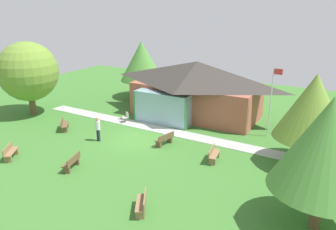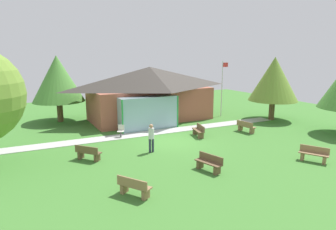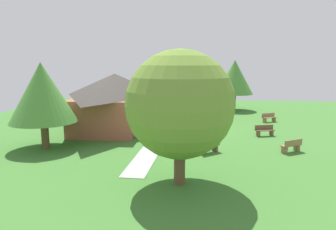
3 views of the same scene
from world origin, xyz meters
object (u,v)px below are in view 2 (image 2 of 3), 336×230
(bench_rear_near_path, at_px, (199,131))
(tree_behind_pavilion_left, at_px, (58,79))
(visitor_strolling_lawn, at_px, (151,136))
(bench_front_left, at_px, (134,187))
(pavilion, at_px, (150,93))
(tree_east_hedge, at_px, (274,79))
(bench_mid_right, at_px, (246,127))
(bench_front_center, at_px, (209,163))
(bench_front_right, at_px, (314,155))
(flagpole, at_px, (222,86))
(patio_chair_west, at_px, (121,131))
(bench_mid_left, at_px, (88,153))

(bench_rear_near_path, relative_size, tree_behind_pavilion_left, 0.28)
(visitor_strolling_lawn, height_order, tree_behind_pavilion_left, tree_behind_pavilion_left)
(bench_front_left, height_order, tree_behind_pavilion_left, tree_behind_pavilion_left)
(pavilion, distance_m, tree_east_hedge, 10.93)
(bench_mid_right, relative_size, bench_front_center, 0.99)
(bench_rear_near_path, bearing_deg, tree_east_hedge, -65.91)
(pavilion, xyz_separation_m, bench_front_left, (-6.58, -13.11, -2.03))
(pavilion, relative_size, visitor_strolling_lawn, 6.47)
(pavilion, xyz_separation_m, tree_east_hedge, (9.64, -5.02, 1.18))
(bench_front_right, distance_m, bench_front_center, 6.08)
(flagpole, distance_m, bench_front_center, 14.05)
(patio_chair_west, height_order, visitor_strolling_lawn, visitor_strolling_lawn)
(bench_rear_near_path, distance_m, tree_behind_pavilion_left, 12.98)
(bench_rear_near_path, xyz_separation_m, tree_east_hedge, (8.80, 1.65, 3.22))
(bench_mid_right, distance_m, patio_chair_west, 9.30)
(flagpole, xyz_separation_m, bench_front_left, (-13.22, -11.44, -2.45))
(patio_chair_west, distance_m, tree_east_hedge, 14.18)
(flagpole, distance_m, bench_rear_near_path, 8.04)
(bench_mid_right, bearing_deg, visitor_strolling_lawn, -91.75)
(bench_rear_near_path, height_order, tree_behind_pavilion_left, tree_behind_pavilion_left)
(tree_behind_pavilion_left, bearing_deg, visitor_strolling_lawn, -72.14)
(pavilion, distance_m, patio_chair_west, 6.28)
(flagpole, height_order, bench_rear_near_path, flagpole)
(bench_rear_near_path, bearing_deg, patio_chair_west, 77.78)
(tree_east_hedge, bearing_deg, bench_rear_near_path, -169.41)
(bench_front_right, relative_size, bench_front_left, 1.02)
(bench_front_right, bearing_deg, flagpole, -42.76)
(bench_front_left, relative_size, tree_east_hedge, 0.27)
(bench_front_center, bearing_deg, patio_chair_west, -2.17)
(patio_chair_west, height_order, tree_behind_pavilion_left, tree_behind_pavilion_left)
(flagpole, xyz_separation_m, bench_mid_right, (-2.01, -5.64, -2.45))
(bench_front_right, height_order, tree_behind_pavilion_left, tree_behind_pavilion_left)
(flagpole, height_order, patio_chair_west, flagpole)
(tree_east_hedge, bearing_deg, bench_mid_right, -155.48)
(bench_mid_right, bearing_deg, flagpole, 151.79)
(bench_mid_right, xyz_separation_m, bench_front_left, (-11.21, -5.81, 0.00))
(tree_east_hedge, bearing_deg, pavilion, 152.50)
(bench_front_center, relative_size, patio_chair_west, 1.82)
(bench_rear_near_path, xyz_separation_m, bench_front_left, (-7.41, -6.44, 0.00))
(bench_front_left, bearing_deg, tree_behind_pavilion_left, 149.51)
(pavilion, xyz_separation_m, bench_rear_near_path, (0.84, -6.66, -2.03))
(flagpole, bearing_deg, visitor_strolling_lawn, -147.13)
(flagpole, bearing_deg, tree_east_hedge, -48.22)
(bench_mid_right, relative_size, bench_front_left, 1.03)
(bench_mid_left, bearing_deg, bench_front_right, 21.30)
(bench_mid_right, relative_size, tree_east_hedge, 0.28)
(tree_east_hedge, bearing_deg, flagpole, 131.78)
(bench_front_center, xyz_separation_m, bench_front_left, (-4.36, -0.82, 0.00))
(bench_mid_left, distance_m, patio_chair_west, 4.80)
(bench_mid_left, bearing_deg, tree_east_hedge, 59.41)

